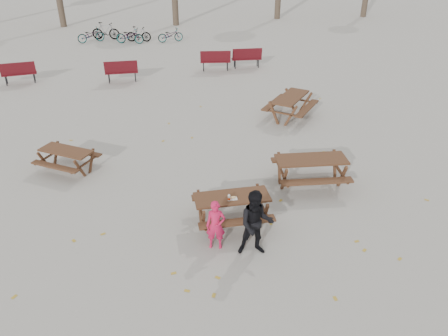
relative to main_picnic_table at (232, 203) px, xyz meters
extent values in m
plane|color=gray|center=(0.00, 0.00, -0.59)|extent=(80.00, 80.00, 0.00)
cube|color=#3D2416|center=(0.00, 0.00, 0.16)|extent=(1.80, 0.70, 0.05)
cube|color=#3D2416|center=(0.00, -0.60, -0.14)|extent=(1.80, 0.25, 0.05)
cube|color=#3D2416|center=(0.00, 0.60, -0.14)|extent=(1.80, 0.25, 0.05)
cylinder|color=#3D2416|center=(-0.75, -0.30, -0.22)|extent=(0.08, 0.08, 0.73)
cylinder|color=#3D2416|center=(-0.75, 0.30, -0.22)|extent=(0.08, 0.08, 0.73)
cylinder|color=#3D2416|center=(0.75, -0.30, -0.22)|extent=(0.08, 0.08, 0.73)
cylinder|color=#3D2416|center=(0.75, 0.30, -0.22)|extent=(0.08, 0.08, 0.73)
cube|color=white|center=(0.00, -0.13, 0.21)|extent=(0.18, 0.11, 0.03)
ellipsoid|color=tan|center=(0.00, -0.13, 0.25)|extent=(0.14, 0.06, 0.05)
cylinder|color=silver|center=(-0.11, -0.17, 0.26)|extent=(0.06, 0.06, 0.15)
cylinder|color=#EC400C|center=(-0.11, -0.17, 0.25)|extent=(0.07, 0.07, 0.05)
cylinder|color=white|center=(-0.11, -0.17, 0.35)|extent=(0.03, 0.03, 0.02)
imported|color=#CF1948|center=(-0.54, -0.82, 0.01)|extent=(0.49, 0.37, 1.20)
imported|color=black|center=(0.28, -1.18, 0.20)|extent=(0.85, 0.71, 1.58)
imported|color=black|center=(-4.70, 20.19, -0.15)|extent=(1.77, 1.11, 0.88)
imported|color=black|center=(-3.81, 20.79, -0.05)|extent=(1.84, 0.93, 1.06)
imported|color=black|center=(-2.32, 19.40, -0.13)|extent=(1.85, 1.15, 0.92)
imported|color=black|center=(-1.77, 19.80, -0.13)|extent=(1.59, 0.79, 0.92)
imported|color=black|center=(0.17, 19.37, -0.17)|extent=(1.66, 0.84, 0.83)
camera|label=1|loc=(-1.86, -8.55, 5.85)|focal=35.00mm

